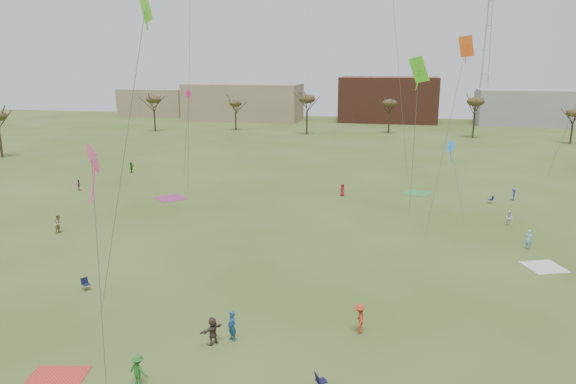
% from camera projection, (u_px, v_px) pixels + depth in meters
% --- Properties ---
extents(ground, '(260.00, 260.00, 0.00)m').
position_uv_depth(ground, '(248.00, 321.00, 33.24)').
color(ground, '#3A5019').
rests_on(ground, ground).
extents(flyer_near_center, '(1.20, 0.89, 1.65)m').
position_uv_depth(flyer_near_center, '(138.00, 370.00, 26.51)').
color(flyer_near_center, '#277528').
rests_on(flyer_near_center, ground).
extents(flyer_near_right, '(0.79, 0.76, 1.82)m').
position_uv_depth(flyer_near_right, '(232.00, 326.00, 30.75)').
color(flyer_near_right, navy).
rests_on(flyer_near_right, ground).
extents(spectator_fore_b, '(0.77, 0.95, 1.84)m').
position_uv_depth(spectator_fore_b, '(59.00, 224.00, 50.26)').
color(spectator_fore_b, tan).
rests_on(spectator_fore_b, ground).
extents(spectator_fore_c, '(1.24, 1.58, 1.68)m').
position_uv_depth(spectator_fore_c, '(213.00, 331.00, 30.36)').
color(spectator_fore_c, brown).
rests_on(spectator_fore_c, ground).
extents(flyer_mid_b, '(0.83, 1.27, 1.85)m').
position_uv_depth(flyer_mid_b, '(359.00, 318.00, 31.64)').
color(flyer_mid_b, '#BE3B23').
rests_on(flyer_mid_b, ground).
extents(flyer_mid_c, '(0.78, 0.69, 1.79)m').
position_uv_depth(flyer_mid_c, '(529.00, 239.00, 45.82)').
color(flyer_mid_c, '#7EC7D3').
rests_on(flyer_mid_c, ground).
extents(spectator_mid_d, '(0.72, 0.93, 1.47)m').
position_uv_depth(spectator_mid_d, '(79.00, 185.00, 66.84)').
color(spectator_mid_d, '#883878').
rests_on(spectator_mid_d, ground).
extents(spectator_mid_e, '(0.93, 0.85, 1.55)m').
position_uv_depth(spectator_mid_e, '(509.00, 218.00, 52.52)').
color(spectator_mid_e, silver).
rests_on(spectator_mid_e, ground).
extents(flyer_far_a, '(0.87, 1.55, 1.59)m').
position_uv_depth(flyer_far_a, '(131.00, 167.00, 77.90)').
color(flyer_far_a, '#287326').
rests_on(flyer_far_a, ground).
extents(flyer_far_b, '(0.83, 0.87, 1.50)m').
position_uv_depth(flyer_far_b, '(342.00, 190.00, 64.25)').
color(flyer_far_b, maroon).
rests_on(flyer_far_b, ground).
extents(flyer_far_c, '(0.67, 0.97, 1.39)m').
position_uv_depth(flyer_far_c, '(513.00, 194.00, 62.23)').
color(flyer_far_c, navy).
rests_on(flyer_far_c, ground).
extents(blanket_red, '(3.43, 3.43, 0.03)m').
position_uv_depth(blanket_red, '(54.00, 382.00, 26.92)').
color(blanket_red, red).
rests_on(blanket_red, ground).
extents(blanket_cream, '(3.54, 3.54, 0.03)m').
position_uv_depth(blanket_cream, '(544.00, 267.00, 42.01)').
color(blanket_cream, white).
rests_on(blanket_cream, ground).
extents(blanket_plum, '(4.46, 4.46, 0.03)m').
position_uv_depth(blanket_plum, '(170.00, 198.00, 63.26)').
color(blanket_plum, '#9E3071').
rests_on(blanket_plum, ground).
extents(blanket_olive, '(3.91, 3.91, 0.03)m').
position_uv_depth(blanket_olive, '(417.00, 193.00, 65.75)').
color(blanket_olive, green).
rests_on(blanket_olive, ground).
extents(camp_chair_left, '(0.73, 0.72, 0.87)m').
position_uv_depth(camp_chair_left, '(86.00, 286.00, 37.78)').
color(camp_chair_left, '#141737').
rests_on(camp_chair_left, ground).
extents(camp_chair_center, '(0.73, 0.71, 0.87)m').
position_uv_depth(camp_chair_center, '(321.00, 384.00, 26.33)').
color(camp_chair_center, '#151233').
rests_on(camp_chair_center, ground).
extents(camp_chair_right, '(0.63, 0.60, 0.87)m').
position_uv_depth(camp_chair_right, '(491.00, 201.00, 60.97)').
color(camp_chair_right, '#141336').
rests_on(camp_chair_right, ground).
extents(kites_aloft, '(69.75, 57.78, 25.90)m').
position_uv_depth(kites_aloft, '(295.00, 36.00, 52.55)').
color(kites_aloft, red).
rests_on(kites_aloft, ground).
extents(tree_line, '(117.44, 49.32, 8.91)m').
position_uv_depth(tree_line, '(344.00, 107.00, 107.24)').
color(tree_line, '#3A2B1E').
rests_on(tree_line, ground).
extents(building_tan, '(32.00, 14.00, 10.00)m').
position_uv_depth(building_tan, '(243.00, 102.00, 148.36)').
color(building_tan, '#937F60').
rests_on(building_tan, ground).
extents(building_brick, '(26.00, 16.00, 12.00)m').
position_uv_depth(building_brick, '(388.00, 99.00, 144.71)').
color(building_brick, brown).
rests_on(building_brick, ground).
extents(building_grey, '(24.00, 12.00, 9.00)m').
position_uv_depth(building_grey, '(526.00, 108.00, 136.03)').
color(building_grey, gray).
rests_on(building_grey, ground).
extents(building_tan_west, '(20.00, 12.00, 8.00)m').
position_uv_depth(building_tan_west, '(156.00, 102.00, 161.36)').
color(building_tan_west, '#937F60').
rests_on(building_tan_west, ground).
extents(radio_tower, '(1.51, 1.72, 41.00)m').
position_uv_depth(radio_tower, '(486.00, 49.00, 141.19)').
color(radio_tower, '#9EA3A8').
rests_on(radio_tower, ground).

